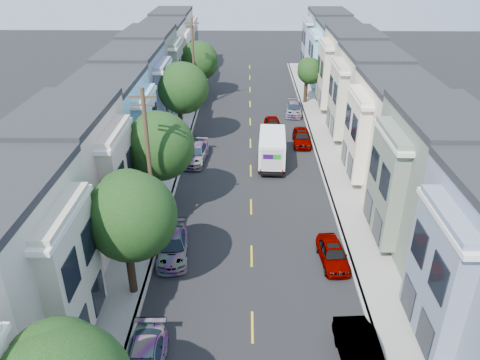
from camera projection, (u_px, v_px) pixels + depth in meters
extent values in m
plane|color=black|center=(252.00, 256.00, 29.14)|extent=(160.00, 160.00, 0.00)
cube|color=black|center=(251.00, 156.00, 42.45)|extent=(12.00, 70.00, 0.02)
cube|color=gray|center=(184.00, 155.00, 42.51)|extent=(0.30, 70.00, 0.15)
cube|color=gray|center=(317.00, 156.00, 42.34)|extent=(0.30, 70.00, 0.15)
cube|color=gray|center=(170.00, 155.00, 42.52)|extent=(2.60, 70.00, 0.15)
cube|color=gray|center=(332.00, 156.00, 42.32)|extent=(2.60, 70.00, 0.15)
cube|color=gold|center=(251.00, 156.00, 42.46)|extent=(0.12, 70.00, 0.01)
cube|color=#FFEBCF|center=(128.00, 156.00, 42.61)|extent=(5.00, 70.00, 8.50)
cube|color=#FFEBCF|center=(374.00, 157.00, 42.30)|extent=(5.00, 70.00, 8.50)
cylinder|color=black|center=(131.00, 268.00, 25.39)|extent=(0.44, 0.44, 3.37)
sphere|color=#2F6023|center=(130.00, 216.00, 23.85)|extent=(4.70, 4.70, 4.70)
cylinder|color=black|center=(158.00, 191.00, 33.00)|extent=(0.44, 0.44, 3.54)
sphere|color=#2F6023|center=(158.00, 146.00, 31.43)|extent=(4.69, 4.69, 4.69)
cylinder|color=black|center=(181.00, 125.00, 44.17)|extent=(0.44, 0.44, 3.86)
sphere|color=#2F6023|center=(182.00, 88.00, 42.52)|extent=(4.70, 4.70, 4.70)
cylinder|color=black|center=(197.00, 86.00, 57.69)|extent=(0.44, 0.44, 2.84)
sphere|color=#2F6023|center=(198.00, 61.00, 56.28)|extent=(4.70, 4.70, 4.70)
cylinder|color=black|center=(306.00, 92.00, 55.53)|extent=(0.44, 0.44, 2.80)
sphere|color=#2F6023|center=(310.00, 71.00, 54.40)|extent=(3.03, 3.03, 3.03)
cylinder|color=#42301E|center=(150.00, 169.00, 28.70)|extent=(0.26, 0.26, 10.00)
cube|color=#42301E|center=(143.00, 97.00, 26.59)|extent=(1.60, 0.12, 0.12)
cylinder|color=#42301E|center=(194.00, 66.00, 51.78)|extent=(0.26, 0.26, 10.00)
cube|color=#42301E|center=(192.00, 23.00, 49.66)|extent=(1.60, 0.12, 0.12)
cube|color=white|center=(273.00, 150.00, 39.55)|extent=(2.18, 3.90, 2.13)
cube|color=white|center=(271.00, 138.00, 42.12)|extent=(2.18, 1.82, 1.96)
cube|color=black|center=(272.00, 158.00, 40.81)|extent=(2.00, 5.60, 0.22)
cube|color=#2D0A51|center=(270.00, 157.00, 37.70)|extent=(0.82, 0.04, 0.40)
cube|color=#198C1E|center=(279.00, 157.00, 37.69)|extent=(0.64, 0.04, 0.40)
cylinder|color=black|center=(261.00, 169.00, 39.20)|extent=(0.25, 0.82, 0.82)
cylinder|color=black|center=(284.00, 169.00, 39.17)|extent=(0.25, 0.82, 0.82)
cylinder|color=black|center=(260.00, 151.00, 42.45)|extent=(0.25, 0.82, 0.82)
cylinder|color=black|center=(282.00, 151.00, 42.42)|extent=(0.25, 0.82, 0.82)
imported|color=black|center=(273.00, 126.00, 47.40)|extent=(1.77, 4.39, 1.41)
imported|color=#A1A8B4|center=(173.00, 246.00, 28.94)|extent=(2.33, 4.65, 1.34)
imported|color=#421710|center=(195.00, 154.00, 41.25)|extent=(2.39, 4.86, 1.41)
imported|color=#474A4B|center=(361.00, 357.00, 21.18)|extent=(1.91, 4.64, 1.51)
imported|color=silver|center=(333.00, 254.00, 28.28)|extent=(1.81, 4.09, 1.29)
imported|color=black|center=(302.00, 137.00, 44.66)|extent=(1.81, 4.40, 1.41)
imported|color=black|center=(294.00, 109.00, 52.31)|extent=(2.18, 4.35, 1.26)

